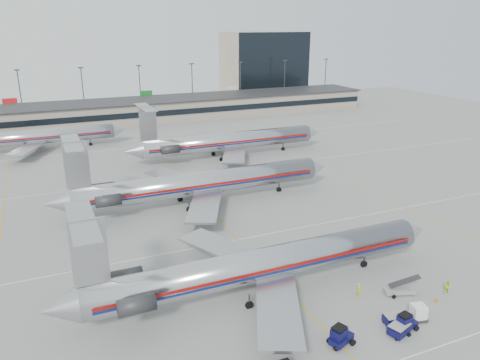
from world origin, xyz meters
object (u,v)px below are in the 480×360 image
jet_foreground (257,265)px  uld_container (418,313)px  jet_second_row (196,183)px  tug_center (340,337)px  belt_loader (400,289)px

jet_foreground → uld_container: jet_foreground is taller
jet_second_row → tug_center: size_ratio=17.40×
jet_foreground → uld_container: bearing=-41.1°
tug_center → belt_loader: belt_loader is taller
uld_container → jet_second_row: bearing=117.0°
jet_second_row → belt_loader: 36.60m
jet_foreground → belt_loader: size_ratio=11.31×
jet_foreground → belt_loader: (14.39, -6.53, -2.90)m
jet_foreground → tug_center: size_ratio=16.53×
jet_second_row → uld_container: bearing=-75.3°
belt_loader → uld_container: bearing=-92.2°
belt_loader → jet_second_row: bearing=128.3°
jet_foreground → jet_second_row: jet_second_row is taller
jet_foreground → tug_center: 11.81m
jet_foreground → tug_center: jet_foreground is taller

